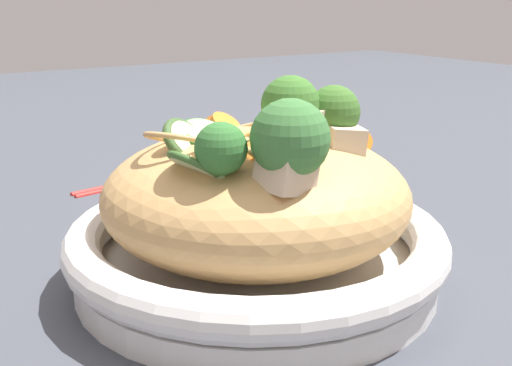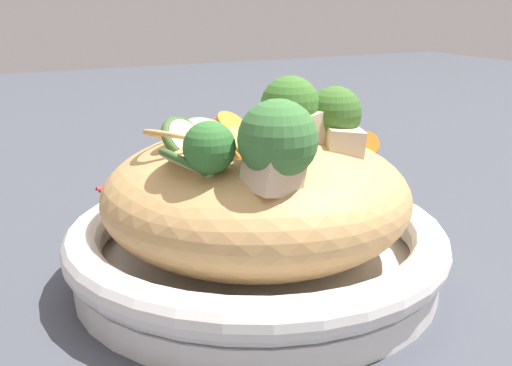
# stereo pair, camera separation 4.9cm
# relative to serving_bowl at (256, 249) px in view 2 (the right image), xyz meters

# --- Properties ---
(ground_plane) EXTENTS (3.00, 3.00, 0.00)m
(ground_plane) POSITION_rel_serving_bowl_xyz_m (0.00, 0.00, -0.03)
(ground_plane) COLOR #3E424B
(serving_bowl) EXTENTS (0.30, 0.30, 0.05)m
(serving_bowl) POSITION_rel_serving_bowl_xyz_m (0.00, 0.00, 0.00)
(serving_bowl) COLOR white
(serving_bowl) RESTS_ON ground_plane
(noodle_heap) EXTENTS (0.24, 0.24, 0.11)m
(noodle_heap) POSITION_rel_serving_bowl_xyz_m (-0.00, -0.00, 0.04)
(noodle_heap) COLOR tan
(noodle_heap) RESTS_ON serving_bowl
(broccoli_florets) EXTENTS (0.16, 0.12, 0.07)m
(broccoli_florets) POSITION_rel_serving_bowl_xyz_m (-0.00, -0.05, 0.11)
(broccoli_florets) COLOR #93B375
(broccoli_florets) RESTS_ON serving_bowl
(carrot_coins) EXTENTS (0.17, 0.14, 0.04)m
(carrot_coins) POSITION_rel_serving_bowl_xyz_m (0.00, 0.01, 0.09)
(carrot_coins) COLOR orange
(carrot_coins) RESTS_ON serving_bowl
(zucchini_slices) EXTENTS (0.08, 0.10, 0.04)m
(zucchini_slices) POSITION_rel_serving_bowl_xyz_m (-0.05, -0.00, 0.09)
(zucchini_slices) COLOR beige
(zucchini_slices) RESTS_ON serving_bowl
(chicken_chunks) EXTENTS (0.11, 0.10, 0.04)m
(chicken_chunks) POSITION_rel_serving_bowl_xyz_m (0.02, -0.04, 0.09)
(chicken_chunks) COLOR beige
(chicken_chunks) RESTS_ON serving_bowl
(chopsticks_pair) EXTENTS (0.22, 0.05, 0.01)m
(chopsticks_pair) POSITION_rel_serving_bowl_xyz_m (0.05, 0.31, -0.02)
(chopsticks_pair) COLOR red
(chopsticks_pair) RESTS_ON ground_plane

